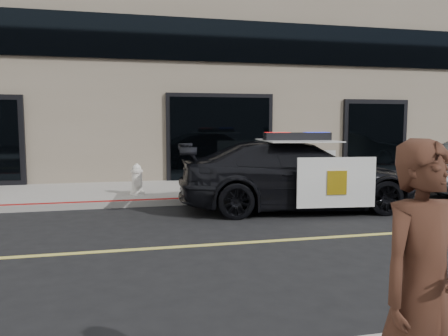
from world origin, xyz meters
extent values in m
plane|color=black|center=(0.00, 0.00, 0.00)|extent=(120.00, 120.00, 0.00)
cube|color=gray|center=(0.00, 5.25, 0.07)|extent=(60.00, 3.50, 0.15)
cube|color=#756856|center=(0.00, 10.50, 6.00)|extent=(60.00, 7.00, 12.00)
imported|color=black|center=(-0.24, 2.48, 0.77)|extent=(3.26, 5.75, 1.54)
cube|color=white|center=(0.16, 1.33, 0.74)|extent=(1.64, 0.21, 1.03)
cube|color=white|center=(0.39, 3.52, 0.74)|extent=(1.64, 0.21, 1.03)
cube|color=white|center=(-0.24, 2.48, 1.55)|extent=(1.72, 2.00, 0.03)
cube|color=gold|center=(0.15, 1.30, 0.74)|extent=(0.41, 0.06, 0.49)
cube|color=black|center=(-0.24, 2.48, 1.64)|extent=(1.51, 0.54, 0.18)
cube|color=red|center=(-0.68, 2.52, 1.65)|extent=(0.54, 0.38, 0.17)
cube|color=#0C19CC|center=(0.21, 2.43, 1.65)|extent=(0.54, 0.38, 0.17)
cylinder|color=white|center=(-3.71, 4.40, 0.19)|extent=(0.36, 0.36, 0.08)
cylinder|color=white|center=(-3.71, 4.40, 0.48)|extent=(0.26, 0.26, 0.49)
cylinder|color=white|center=(-3.71, 4.40, 0.74)|extent=(0.31, 0.31, 0.06)
sphere|color=white|center=(-3.71, 4.40, 0.80)|extent=(0.23, 0.23, 0.23)
cylinder|color=white|center=(-3.71, 4.40, 0.90)|extent=(0.07, 0.07, 0.07)
cylinder|color=white|center=(-3.71, 4.57, 0.54)|extent=(0.13, 0.12, 0.13)
cylinder|color=white|center=(-3.71, 4.23, 0.54)|extent=(0.13, 0.12, 0.13)
cylinder|color=white|center=(-3.71, 4.20, 0.48)|extent=(0.17, 0.14, 0.17)
imported|color=#3D2117|center=(-2.40, -4.63, 1.00)|extent=(0.76, 0.62, 1.70)
camera|label=1|loc=(-4.01, -6.67, 1.93)|focal=35.00mm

